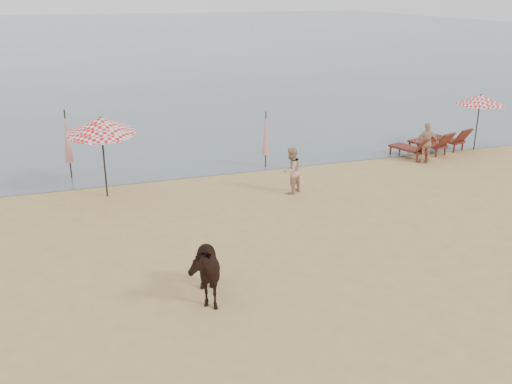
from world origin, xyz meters
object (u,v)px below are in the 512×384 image
at_px(cow, 202,268).
at_px(beachgoer_right_b, 427,143).
at_px(lounger_cluster_right, 433,143).
at_px(umbrella_open_left_b, 101,125).
at_px(umbrella_closed_left, 67,137).
at_px(beachgoer_right_a, 291,170).
at_px(umbrella_closed_right, 266,134).
at_px(umbrella_open_right, 480,100).

distance_m(cow, beachgoer_right_b, 12.55).
distance_m(lounger_cluster_right, umbrella_open_left_b, 12.90).
bearing_deg(umbrella_closed_left, cow, -75.67).
bearing_deg(beachgoer_right_b, beachgoer_right_a, 28.63).
height_order(umbrella_open_left_b, umbrella_closed_right, umbrella_open_left_b).
bearing_deg(lounger_cluster_right, umbrella_closed_left, 156.48).
bearing_deg(beachgoer_right_b, umbrella_closed_right, 2.09).
bearing_deg(umbrella_closed_left, umbrella_closed_right, -8.30).
bearing_deg(umbrella_closed_right, umbrella_open_right, -2.23).
relative_size(umbrella_closed_right, cow, 1.27).
bearing_deg(beachgoer_right_a, umbrella_open_left_b, -47.49).
distance_m(umbrella_closed_left, beachgoer_right_b, 13.00).
distance_m(umbrella_open_left_b, umbrella_open_right, 14.81).
bearing_deg(beachgoer_right_a, beachgoer_right_b, 161.92).
height_order(lounger_cluster_right, cow, cow).
height_order(umbrella_open_right, beachgoer_right_a, umbrella_open_right).
bearing_deg(umbrella_closed_right, beachgoer_right_a, -92.80).
height_order(lounger_cluster_right, umbrella_closed_left, umbrella_closed_left).
relative_size(lounger_cluster_right, umbrella_closed_right, 1.61).
distance_m(umbrella_open_left_b, beachgoer_right_b, 11.85).
xyz_separation_m(umbrella_closed_left, cow, (2.40, -9.41, -0.79)).
bearing_deg(beachgoer_right_a, umbrella_closed_right, -124.69).
distance_m(lounger_cluster_right, umbrella_open_right, 2.60).
height_order(umbrella_closed_right, beachgoer_right_b, umbrella_closed_right).
bearing_deg(umbrella_open_right, lounger_cluster_right, 156.52).
distance_m(umbrella_closed_left, beachgoer_right_a, 7.74).
bearing_deg(beachgoer_right_a, lounger_cluster_right, 167.42).
bearing_deg(umbrella_open_right, umbrella_closed_left, 151.34).
bearing_deg(beachgoer_right_a, cow, 20.57).
xyz_separation_m(lounger_cluster_right, beachgoer_right_a, (-7.07, -2.48, 0.30)).
height_order(umbrella_closed_right, cow, umbrella_closed_right).
relative_size(umbrella_closed_left, beachgoer_right_b, 1.57).
xyz_separation_m(beachgoer_right_a, beachgoer_right_b, (6.08, 1.50, 0.02)).
xyz_separation_m(cow, beachgoer_right_b, (10.37, 7.07, 0.08)).
bearing_deg(beachgoer_right_b, umbrella_open_left_b, 14.40).
bearing_deg(lounger_cluster_right, umbrella_open_left_b, 166.14).
xyz_separation_m(lounger_cluster_right, beachgoer_right_b, (-0.98, -0.98, 0.32)).
xyz_separation_m(umbrella_open_left_b, beachgoer_right_a, (5.67, -1.58, -1.55)).
bearing_deg(umbrella_closed_left, beachgoer_right_b, -10.38).
bearing_deg(umbrella_open_left_b, beachgoer_right_b, -17.51).
relative_size(lounger_cluster_right, beachgoer_right_a, 2.24).
bearing_deg(beachgoer_right_b, lounger_cluster_right, -120.26).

